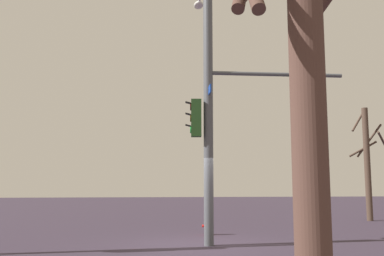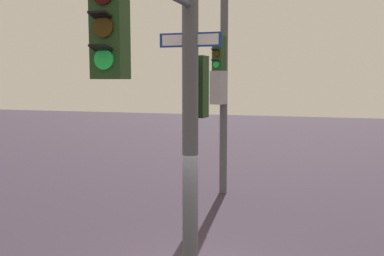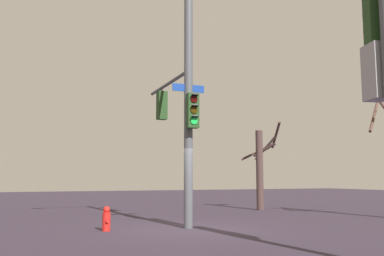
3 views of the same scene
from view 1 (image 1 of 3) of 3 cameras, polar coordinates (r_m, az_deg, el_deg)
The scene contains 5 objects.
ground_plane at distance 12.75m, azimuth 1.05°, elevation -15.32°, with size 80.00×80.00×0.00m, color #342938.
main_signal_pole_assembly at distance 13.04m, azimuth 3.82°, elevation 5.16°, with size 4.82×3.59×8.74m.
fire_hydrant at distance 15.14m, azimuth 2.09°, elevation -12.71°, with size 0.38×0.24×0.73m.
bare_tree_behind_pole at distance 22.15m, azimuth 22.28°, elevation -3.98°, with size 1.65×1.97×5.39m.
bare_tree_corner at distance 4.07m, azimuth 14.43°, elevation 6.23°, with size 2.02×1.99×5.05m.
Camera 1 is at (1.48, 12.54, 1.80)m, focal length 40.14 mm.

